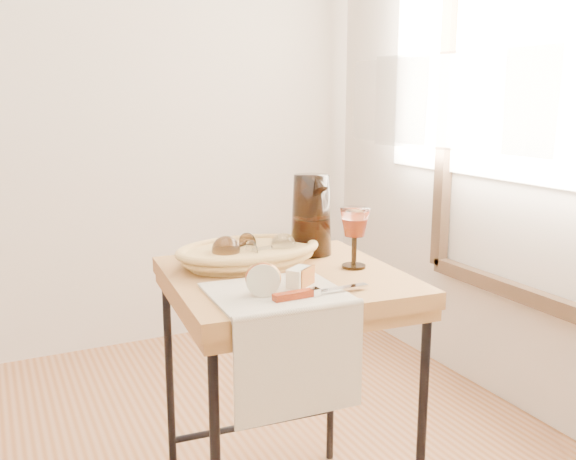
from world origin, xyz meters
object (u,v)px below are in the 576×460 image
bread_basket (249,255)px  apple_half (263,278)px  side_table (285,405)px  tea_towel (276,293)px  pitcher (311,215)px  table_knife (318,290)px  goblet_lying_a (235,247)px  wine_goblet (354,238)px  goblet_lying_b (270,248)px

bread_basket → apple_half: 0.29m
side_table → tea_towel: (-0.10, -0.16, 0.38)m
pitcher → tea_towel: bearing=-137.4°
pitcher → apple_half: size_ratio=3.28×
bread_basket → table_knife: (0.03, -0.34, -0.01)m
tea_towel → apple_half: (-0.04, -0.01, 0.04)m
goblet_lying_a → table_knife: (0.07, -0.35, -0.04)m
pitcher → wine_goblet: 0.19m
tea_towel → wine_goblet: wine_goblet is taller
pitcher → apple_half: 0.44m
goblet_lying_b → table_knife: (-0.02, -0.32, -0.03)m
goblet_lying_a → apple_half: 0.30m
goblet_lying_b → bread_basket: bearing=148.4°
side_table → tea_towel: tea_towel is taller
bread_basket → goblet_lying_a: (-0.03, 0.02, 0.02)m
goblet_lying_a → goblet_lying_b: 0.10m
goblet_lying_b → wine_goblet: wine_goblet is taller
goblet_lying_b → table_knife: goblet_lying_b is taller
table_knife → wine_goblet: bearing=38.9°
wine_goblet → table_knife: (-0.21, -0.18, -0.07)m
goblet_lying_b → apple_half: 0.29m
side_table → goblet_lying_b: goblet_lying_b is taller
pitcher → wine_goblet: pitcher is taller
pitcher → goblet_lying_b: bearing=-168.5°
table_knife → tea_towel: bearing=139.4°
goblet_lying_b → pitcher: pitcher is taller
side_table → table_knife: (-0.02, -0.22, 0.40)m
side_table → pitcher: size_ratio=2.75×
apple_half → goblet_lying_a: bearing=105.6°
goblet_lying_b → wine_goblet: size_ratio=0.69×
bread_basket → apple_half: apple_half is taller
bread_basket → wine_goblet: bearing=-35.6°
pitcher → wine_goblet: (0.03, -0.19, -0.03)m
wine_goblet → apple_half: size_ratio=1.99×
goblet_lying_a → table_knife: bearing=66.9°
side_table → table_knife: 0.45m
bread_basket → apple_half: bearing=-108.8°
side_table → goblet_lying_a: bearing=122.0°
side_table → tea_towel: bearing=-122.0°
tea_towel → goblet_lying_a: bearing=90.8°
pitcher → table_knife: size_ratio=1.12×
bread_basket → goblet_lying_b: goblet_lying_b is taller
side_table → wine_goblet: 0.50m
tea_towel → wine_goblet: 0.32m
side_table → tea_towel: 0.42m
goblet_lying_a → wine_goblet: (0.28, -0.17, 0.03)m
tea_towel → goblet_lying_a: goblet_lying_a is taller
pitcher → side_table: bearing=-143.9°
side_table → table_knife: bearing=-94.9°
tea_towel → wine_goblet: bearing=25.5°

